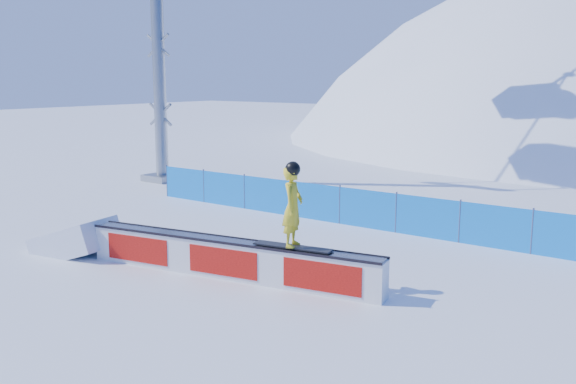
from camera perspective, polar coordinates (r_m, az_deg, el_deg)
The scene contains 5 objects.
ground at distance 15.47m, azimuth 5.14°, elevation -7.34°, with size 160.00×160.00×0.00m, color white.
safety_fence at distance 19.18m, azimuth 12.24°, elevation -2.22°, with size 22.05×0.05×1.30m.
rail_box at distance 15.18m, azimuth -5.33°, elevation -5.90°, with size 7.66×1.88×0.92m.
snow_ramp at distance 18.22m, azimuth -18.31°, elevation -5.12°, with size 2.08×1.38×0.78m, color white, non-canonical shape.
snowboarder at distance 14.04m, azimuth 0.42°, elevation -1.23°, with size 1.87×0.75×1.93m.
Camera 1 is at (7.67, -12.60, 4.66)m, focal length 40.00 mm.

